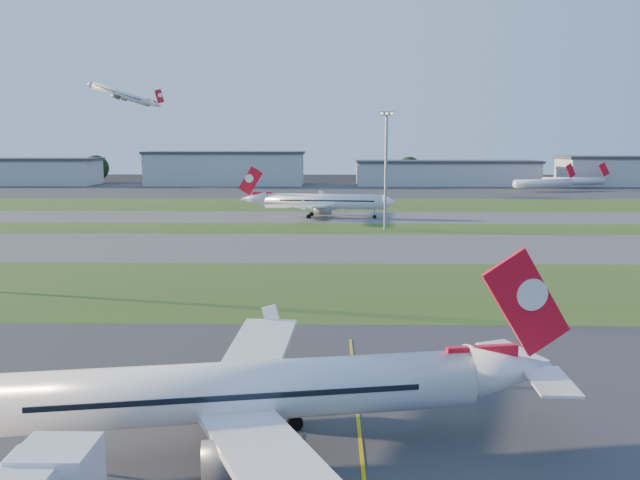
{
  "coord_description": "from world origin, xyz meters",
  "views": [
    {
      "loc": [
        3.07,
        -29.01,
        19.22
      ],
      "look_at": [
        1.67,
        48.89,
        7.0
      ],
      "focal_mm": 35.0,
      "sensor_mm": 36.0,
      "label": 1
    }
  ],
  "objects_px": {
    "mini_jet_far": "(574,181)",
    "airliner_taxiing": "(322,202)",
    "mini_jet_near": "(543,183)",
    "airliner_parked": "(251,392)",
    "light_mast_centre": "(386,163)"
  },
  "relations": [
    {
      "from": "mini_jet_far",
      "to": "airliner_taxiing",
      "type": "bearing_deg",
      "value": -139.06
    },
    {
      "from": "mini_jet_near",
      "to": "mini_jet_far",
      "type": "bearing_deg",
      "value": 21.45
    },
    {
      "from": "airliner_parked",
      "to": "mini_jet_far",
      "type": "height_order",
      "value": "airliner_parked"
    },
    {
      "from": "mini_jet_near",
      "to": "light_mast_centre",
      "type": "bearing_deg",
      "value": -142.1
    },
    {
      "from": "airliner_parked",
      "to": "mini_jet_far",
      "type": "xyz_separation_m",
      "value": [
        107.07,
        228.05,
        -0.64
      ]
    },
    {
      "from": "airliner_taxiing",
      "to": "light_mast_centre",
      "type": "relative_size",
      "value": 1.46
    },
    {
      "from": "airliner_taxiing",
      "to": "mini_jet_far",
      "type": "relative_size",
      "value": 1.31
    },
    {
      "from": "mini_jet_near",
      "to": "light_mast_centre",
      "type": "relative_size",
      "value": 1.07
    },
    {
      "from": "airliner_parked",
      "to": "airliner_taxiing",
      "type": "xyz_separation_m",
      "value": [
        2.68,
        123.18,
        0.2
      ]
    },
    {
      "from": "airliner_taxiing",
      "to": "mini_jet_near",
      "type": "distance_m",
      "value": 124.4
    },
    {
      "from": "airliner_parked",
      "to": "light_mast_centre",
      "type": "distance_m",
      "value": 102.41
    },
    {
      "from": "airliner_parked",
      "to": "mini_jet_near",
      "type": "height_order",
      "value": "airliner_parked"
    },
    {
      "from": "airliner_taxiing",
      "to": "mini_jet_far",
      "type": "bearing_deg",
      "value": -128.31
    },
    {
      "from": "airliner_parked",
      "to": "mini_jet_far",
      "type": "relative_size",
      "value": 1.24
    },
    {
      "from": "airliner_taxiing",
      "to": "mini_jet_near",
      "type": "xyz_separation_m",
      "value": [
        86.48,
        89.42,
        -0.84
      ]
    }
  ]
}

